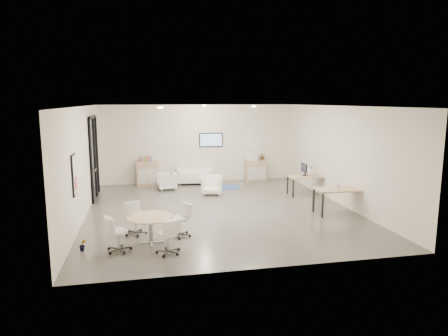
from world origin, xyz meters
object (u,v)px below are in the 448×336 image
round_table (151,220)px  desk_rear (307,178)px  armchair_right (212,184)px  desk_front (339,191)px  armchair_left (167,180)px  sideboard_left (147,173)px  loveseat (195,176)px  sideboard_right (256,170)px

round_table → desk_rear: bearing=34.8°
armchair_right → desk_front: desk_front is taller
desk_rear → desk_front: size_ratio=0.88×
armchair_right → round_table: 5.21m
desk_rear → armchair_left: bearing=157.6°
sideboard_left → loveseat: bearing=-3.6°
sideboard_left → desk_rear: (5.58, -2.91, 0.14)m
sideboard_right → loveseat: size_ratio=0.59×
armchair_left → round_table: size_ratio=0.65×
desk_rear → round_table: size_ratio=1.23×
armchair_right → desk_rear: bearing=-1.2°
sideboard_right → armchair_left: bearing=-165.7°
loveseat → desk_rear: size_ratio=1.14×
sideboard_left → armchair_left: size_ratio=1.36×
round_table → sideboard_right: bearing=56.3°
sideboard_right → desk_front: 5.47m
sideboard_right → loveseat: (-2.62, -0.13, -0.15)m
sideboard_left → round_table: size_ratio=0.89×
sideboard_left → round_table: (-0.03, -6.82, 0.09)m
desk_front → sideboard_left: bearing=140.0°
sideboard_left → armchair_right: 3.11m
armchair_left → desk_rear: size_ratio=0.53×
sideboard_left → sideboard_right: sideboard_left is taller
round_table → desk_front: bearing=14.6°
sideboard_right → desk_rear: bearing=-70.0°
desk_rear → round_table: bearing=-145.8°
sideboard_left → round_table: bearing=-90.2°
round_table → armchair_left: bearing=82.7°
sideboard_left → loveseat: 1.92m
armchair_left → desk_front: 6.56m
armchair_left → desk_front: desk_front is taller
armchair_right → round_table: bearing=-104.3°
sideboard_left → desk_rear: sideboard_left is taller
sideboard_left → round_table: sideboard_left is taller
sideboard_left → sideboard_right: (4.52, 0.01, -0.04)m
desk_rear → round_table: (-5.61, -3.91, -0.05)m
desk_front → round_table: 5.80m
armchair_left → loveseat: bearing=119.9°
sideboard_left → armchair_left: (0.72, -0.96, -0.13)m
sideboard_right → round_table: bearing=-123.7°
loveseat → armchair_left: bearing=-139.7°
armchair_left → round_table: bearing=-12.7°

